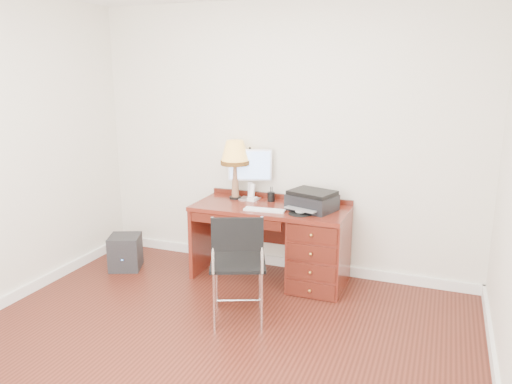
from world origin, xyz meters
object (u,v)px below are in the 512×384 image
at_px(phone, 252,196).
at_px(chair, 234,257).
at_px(desk, 302,243).
at_px(leg_lamp, 235,156).
at_px(printer, 312,200).
at_px(equipment_box, 125,252).
at_px(monitor, 251,168).

height_order(phone, chair, chair).
relative_size(desk, leg_lamp, 2.50).
bearing_deg(desk, printer, 10.66).
bearing_deg(printer, equipment_box, -152.69).
bearing_deg(desk, chair, -107.14).
bearing_deg(chair, equipment_box, 134.70).
height_order(printer, phone, printer).
relative_size(phone, chair, 0.18).
bearing_deg(chair, printer, 46.21).
relative_size(printer, equipment_box, 1.38).
distance_m(printer, phone, 0.66).
relative_size(leg_lamp, chair, 0.63).
distance_m(desk, monitor, 0.92).
bearing_deg(equipment_box, printer, -12.96).
bearing_deg(leg_lamp, desk, -10.61).
relative_size(phone, equipment_box, 0.48).
height_order(chair, equipment_box, chair).
bearing_deg(equipment_box, phone, -3.79).
xyz_separation_m(desk, equipment_box, (-1.82, -0.31, -0.23)).
height_order(printer, chair, chair).
distance_m(desk, chair, 1.01).
bearing_deg(leg_lamp, monitor, 18.43).
distance_m(leg_lamp, chair, 1.34).
bearing_deg(leg_lamp, chair, -67.22).
height_order(phone, equipment_box, phone).
bearing_deg(equipment_box, monitor, -0.28).
xyz_separation_m(printer, chair, (-0.38, -0.97, -0.27)).
bearing_deg(monitor, leg_lamp, -179.97).
relative_size(desk, printer, 3.02).
bearing_deg(monitor, equipment_box, -176.04).
distance_m(monitor, printer, 0.75).
xyz_separation_m(monitor, leg_lamp, (-0.15, -0.05, 0.12)).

